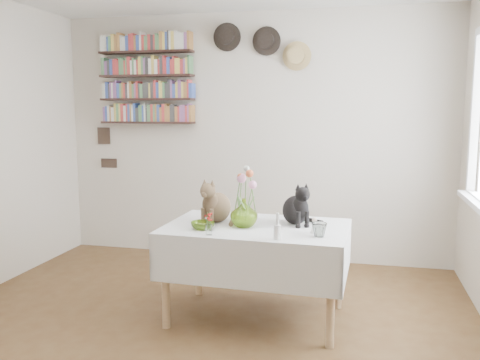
% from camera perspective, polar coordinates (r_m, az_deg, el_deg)
% --- Properties ---
extents(room, '(4.08, 4.58, 2.58)m').
position_cam_1_polar(room, '(3.04, -7.48, 2.29)').
color(room, brown).
rests_on(room, ground).
extents(dining_table, '(1.34, 0.89, 0.70)m').
position_cam_1_polar(dining_table, '(3.76, 1.85, -7.72)').
color(dining_table, white).
rests_on(dining_table, room).
extents(tabby_cat, '(0.30, 0.34, 0.34)m').
position_cam_1_polar(tabby_cat, '(3.81, -2.60, -2.19)').
color(tabby_cat, brown).
rests_on(tabby_cat, dining_table).
extents(black_cat, '(0.32, 0.34, 0.32)m').
position_cam_1_polar(black_cat, '(3.77, 6.28, -2.50)').
color(black_cat, black).
rests_on(black_cat, dining_table).
extents(flower_vase, '(0.25, 0.25, 0.21)m').
position_cam_1_polar(flower_vase, '(3.65, 0.45, -3.71)').
color(flower_vase, '#A3CD3D').
rests_on(flower_vase, dining_table).
extents(green_bowl, '(0.20, 0.20, 0.05)m').
position_cam_1_polar(green_bowl, '(3.61, -4.19, -5.12)').
color(green_bowl, '#A3CD3D').
rests_on(green_bowl, dining_table).
extents(drinking_glass, '(0.11, 0.11, 0.09)m').
position_cam_1_polar(drinking_glass, '(3.43, 8.89, -5.55)').
color(drinking_glass, white).
rests_on(drinking_glass, dining_table).
extents(candlestick, '(0.05, 0.05, 0.18)m').
position_cam_1_polar(candlestick, '(3.33, 4.22, -5.69)').
color(candlestick, white).
rests_on(candlestick, dining_table).
extents(berry_jar, '(0.04, 0.04, 0.18)m').
position_cam_1_polar(berry_jar, '(3.44, -3.52, -4.89)').
color(berry_jar, white).
rests_on(berry_jar, dining_table).
extents(porcelain_figurine, '(0.06, 0.06, 0.11)m').
position_cam_1_polar(porcelain_figurine, '(3.53, 8.34, -5.17)').
color(porcelain_figurine, white).
rests_on(porcelain_figurine, dining_table).
extents(flower_bouquet, '(0.17, 0.12, 0.39)m').
position_cam_1_polar(flower_bouquet, '(3.63, 0.52, 0.04)').
color(flower_bouquet, '#4C7233').
rests_on(flower_bouquet, flower_vase).
extents(bookshelf_unit, '(1.00, 0.16, 0.91)m').
position_cam_1_polar(bookshelf_unit, '(5.44, -10.43, 11.04)').
color(bookshelf_unit, '#301B16').
rests_on(bookshelf_unit, room).
extents(wall_hats, '(0.98, 0.09, 0.48)m').
position_cam_1_polar(wall_hats, '(5.14, 2.57, 14.97)').
color(wall_hats, black).
rests_on(wall_hats, room).
extents(wall_art_plaques, '(0.21, 0.02, 0.44)m').
position_cam_1_polar(wall_art_plaques, '(5.75, -14.81, 3.58)').
color(wall_art_plaques, '#38281E').
rests_on(wall_art_plaques, room).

